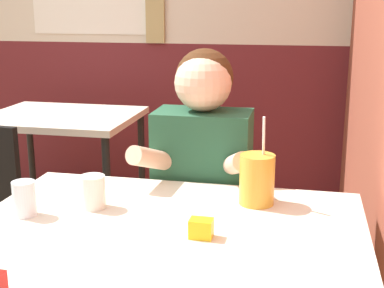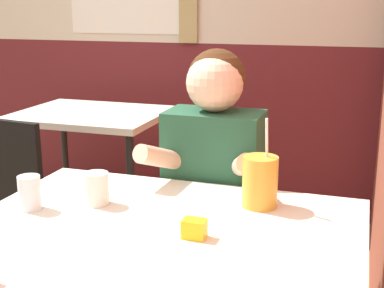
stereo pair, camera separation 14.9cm
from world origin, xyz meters
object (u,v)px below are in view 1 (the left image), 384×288
object	(u,v)px
main_table	(159,258)
background_table	(62,131)
cocktail_pitcher	(257,179)
chair_near_window	(0,197)
person_seated	(202,205)

from	to	relation	value
main_table	background_table	xyz separation A→B (m)	(-0.96, 1.43, -0.03)
main_table	cocktail_pitcher	xyz separation A→B (m)	(0.23, 0.29, 0.14)
background_table	chair_near_window	distance (m)	0.66
background_table	cocktail_pitcher	world-z (taller)	cocktail_pitcher
main_table	chair_near_window	bearing A→B (deg)	140.85
background_table	chair_near_window	size ratio (longest dim) A/B	0.93
main_table	cocktail_pitcher	distance (m)	0.39
main_table	chair_near_window	size ratio (longest dim) A/B	1.25
background_table	cocktail_pitcher	bearing A→B (deg)	-43.92
background_table	person_seated	xyz separation A→B (m)	(0.96, -0.86, -0.04)
person_seated	cocktail_pitcher	size ratio (longest dim) A/B	4.39
main_table	chair_near_window	world-z (taller)	chair_near_window
background_table	chair_near_window	world-z (taller)	chair_near_window
chair_near_window	person_seated	bearing A→B (deg)	-5.01
background_table	person_seated	size ratio (longest dim) A/B	0.67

